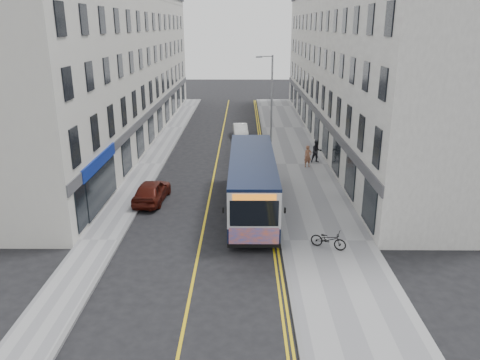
{
  "coord_description": "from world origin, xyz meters",
  "views": [
    {
      "loc": [
        2.11,
        -22.03,
        10.18
      ],
      "look_at": [
        1.9,
        3.66,
        1.6
      ],
      "focal_mm": 35.0,
      "sensor_mm": 36.0,
      "label": 1
    }
  ],
  "objects_px": {
    "bicycle": "(328,239)",
    "car_white": "(240,131)",
    "city_bus": "(252,181)",
    "car_maroon": "(152,191)",
    "streetlamp": "(270,103)",
    "pedestrian_near": "(308,156)",
    "pedestrian_far": "(317,151)"
  },
  "relations": [
    {
      "from": "bicycle",
      "to": "car_white",
      "type": "bearing_deg",
      "value": 35.28
    },
    {
      "from": "car_white",
      "to": "pedestrian_far",
      "type": "bearing_deg",
      "value": -60.98
    },
    {
      "from": "car_maroon",
      "to": "bicycle",
      "type": "bearing_deg",
      "value": 151.08
    },
    {
      "from": "streetlamp",
      "to": "pedestrian_near",
      "type": "relative_size",
      "value": 4.98
    },
    {
      "from": "pedestrian_near",
      "to": "streetlamp",
      "type": "bearing_deg",
      "value": 117.75
    },
    {
      "from": "pedestrian_near",
      "to": "car_maroon",
      "type": "distance_m",
      "value": 12.39
    },
    {
      "from": "pedestrian_near",
      "to": "car_white",
      "type": "relative_size",
      "value": 0.44
    },
    {
      "from": "city_bus",
      "to": "pedestrian_far",
      "type": "xyz_separation_m",
      "value": [
        5.08,
        9.39,
        -0.76
      ]
    },
    {
      "from": "streetlamp",
      "to": "car_maroon",
      "type": "xyz_separation_m",
      "value": [
        -7.57,
        -9.71,
        -3.7
      ]
    },
    {
      "from": "car_white",
      "to": "car_maroon",
      "type": "bearing_deg",
      "value": -111.04
    },
    {
      "from": "car_white",
      "to": "bicycle",
      "type": "bearing_deg",
      "value": -83.74
    },
    {
      "from": "streetlamp",
      "to": "car_white",
      "type": "height_order",
      "value": "streetlamp"
    },
    {
      "from": "city_bus",
      "to": "pedestrian_near",
      "type": "xyz_separation_m",
      "value": [
        4.25,
        8.21,
        -0.81
      ]
    },
    {
      "from": "car_white",
      "to": "pedestrian_near",
      "type": "bearing_deg",
      "value": -67.75
    },
    {
      "from": "pedestrian_far",
      "to": "car_white",
      "type": "distance_m",
      "value": 10.73
    },
    {
      "from": "streetlamp",
      "to": "car_white",
      "type": "bearing_deg",
      "value": 107.71
    },
    {
      "from": "pedestrian_far",
      "to": "car_maroon",
      "type": "xyz_separation_m",
      "value": [
        -11.07,
        -8.15,
        -0.29
      ]
    },
    {
      "from": "city_bus",
      "to": "car_white",
      "type": "height_order",
      "value": "city_bus"
    },
    {
      "from": "bicycle",
      "to": "pedestrian_far",
      "type": "height_order",
      "value": "pedestrian_far"
    },
    {
      "from": "city_bus",
      "to": "car_maroon",
      "type": "relative_size",
      "value": 2.72
    },
    {
      "from": "pedestrian_far",
      "to": "car_white",
      "type": "bearing_deg",
      "value": 111.07
    },
    {
      "from": "bicycle",
      "to": "pedestrian_far",
      "type": "bearing_deg",
      "value": 18.72
    },
    {
      "from": "bicycle",
      "to": "car_white",
      "type": "relative_size",
      "value": 0.46
    },
    {
      "from": "city_bus",
      "to": "pedestrian_near",
      "type": "distance_m",
      "value": 9.28
    },
    {
      "from": "city_bus",
      "to": "bicycle",
      "type": "xyz_separation_m",
      "value": [
        3.52,
        -5.09,
        -1.17
      ]
    },
    {
      "from": "bicycle",
      "to": "pedestrian_near",
      "type": "xyz_separation_m",
      "value": [
        0.74,
        13.29,
        0.36
      ]
    },
    {
      "from": "pedestrian_near",
      "to": "car_maroon",
      "type": "xyz_separation_m",
      "value": [
        -10.25,
        -6.96,
        -0.24
      ]
    },
    {
      "from": "streetlamp",
      "to": "city_bus",
      "type": "bearing_deg",
      "value": -98.19
    },
    {
      "from": "streetlamp",
      "to": "pedestrian_far",
      "type": "xyz_separation_m",
      "value": [
        3.5,
        -1.56,
        -3.41
      ]
    },
    {
      "from": "city_bus",
      "to": "pedestrian_near",
      "type": "height_order",
      "value": "city_bus"
    },
    {
      "from": "city_bus",
      "to": "pedestrian_near",
      "type": "bearing_deg",
      "value": 62.59
    },
    {
      "from": "city_bus",
      "to": "car_white",
      "type": "relative_size",
      "value": 2.96
    }
  ]
}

